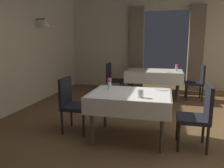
# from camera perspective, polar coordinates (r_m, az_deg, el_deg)

# --- Properties ---
(ground) EXTENTS (10.08, 10.08, 0.00)m
(ground) POSITION_cam_1_polar(r_m,az_deg,el_deg) (3.65, 12.20, -14.24)
(ground) COLOR brown
(wall_back) EXTENTS (6.40, 0.27, 3.00)m
(wall_back) POSITION_cam_1_polar(r_m,az_deg,el_deg) (7.49, 13.56, 10.46)
(wall_back) COLOR beige
(wall_back) RESTS_ON ground
(dining_table_mid) EXTENTS (1.25, 0.97, 0.75)m
(dining_table_mid) POSITION_cam_1_polar(r_m,az_deg,el_deg) (3.49, 4.65, -3.72)
(dining_table_mid) COLOR #4C3D2D
(dining_table_mid) RESTS_ON ground
(dining_table_far) EXTENTS (1.52, 0.93, 0.75)m
(dining_table_far) POSITION_cam_1_polar(r_m,az_deg,el_deg) (6.23, 10.66, 2.56)
(dining_table_far) COLOR #4C3D2D
(dining_table_far) RESTS_ON ground
(chair_mid_left) EXTENTS (0.44, 0.44, 0.93)m
(chair_mid_left) POSITION_cam_1_polar(r_m,az_deg,el_deg) (3.87, -10.16, -4.55)
(chair_mid_left) COLOR black
(chair_mid_left) RESTS_ON ground
(chair_mid_right) EXTENTS (0.45, 0.44, 0.93)m
(chair_mid_right) POSITION_cam_1_polar(r_m,az_deg,el_deg) (3.44, 21.34, -7.11)
(chair_mid_right) COLOR black
(chair_mid_right) RESTS_ON ground
(chair_far_left) EXTENTS (0.44, 0.44, 0.93)m
(chair_far_left) POSITION_cam_1_polar(r_m,az_deg,el_deg) (6.32, 0.17, 1.60)
(chair_far_left) COLOR black
(chair_far_left) RESTS_ON ground
(chair_far_right) EXTENTS (0.44, 0.44, 0.93)m
(chair_far_right) POSITION_cam_1_polar(r_m,az_deg,el_deg) (6.29, 21.07, 0.82)
(chair_far_right) COLOR black
(chair_far_right) RESTS_ON ground
(flower_vase_mid) EXTENTS (0.07, 0.07, 0.20)m
(flower_vase_mid) POSITION_cam_1_polar(r_m,az_deg,el_deg) (3.65, -0.66, 0.19)
(flower_vase_mid) COLOR silver
(flower_vase_mid) RESTS_ON dining_table_mid
(plate_mid_b) EXTENTS (0.23, 0.23, 0.01)m
(plate_mid_b) POSITION_cam_1_polar(r_m,az_deg,el_deg) (3.75, 12.44, -1.35)
(plate_mid_b) COLOR white
(plate_mid_b) RESTS_ON dining_table_mid
(glass_mid_c) EXTENTS (0.08, 0.08, 0.11)m
(glass_mid_c) POSITION_cam_1_polar(r_m,az_deg,el_deg) (3.16, 7.32, -2.48)
(glass_mid_c) COLOR silver
(glass_mid_c) RESTS_ON dining_table_mid
(flower_vase_far) EXTENTS (0.07, 0.07, 0.19)m
(flower_vase_far) POSITION_cam_1_polar(r_m,az_deg,el_deg) (6.17, 16.17, 4.11)
(flower_vase_far) COLOR silver
(flower_vase_far) RESTS_ON dining_table_far
(plate_far_b) EXTENTS (0.20, 0.20, 0.01)m
(plate_far_b) POSITION_cam_1_polar(r_m,az_deg,el_deg) (5.94, 14.23, 3.02)
(plate_far_b) COLOR white
(plate_far_b) RESTS_ON dining_table_far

